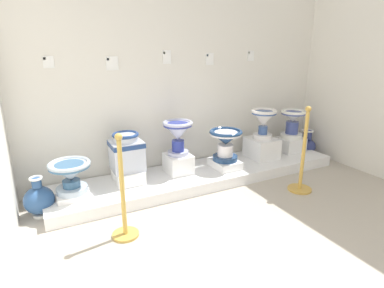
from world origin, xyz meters
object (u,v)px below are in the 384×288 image
Objects in this scene: plinth_block_squat_floral at (178,163)px; plinth_block_broad_patterned at (262,148)px; plinth_block_central_ornate at (128,175)px; antique_toilet_squat_floral at (178,132)px; info_placard_third at (167,57)px; decorative_vase_corner at (306,145)px; info_placard_first at (48,62)px; antique_toilet_central_ornate at (127,151)px; stanchion_post_near_left at (124,206)px; plinth_block_rightmost at (225,164)px; plinth_block_leftmost at (290,144)px; antique_toilet_tall_cobalt at (70,173)px; info_placard_fifth at (251,56)px; decorative_vase_spare at (39,200)px; antique_toilet_rightmost at (226,140)px; info_placard_second at (112,63)px; info_placard_fourth at (210,59)px; stanchion_post_near_right at (302,168)px; antique_toilet_broad_patterned at (264,120)px; plinth_block_tall_cobalt at (73,195)px; antique_toilet_leftmost at (293,120)px.

plinth_block_broad_patterned is at bearing -1.80° from plinth_block_squat_floral.
antique_toilet_squat_floral is (0.62, -0.00, 0.43)m from plinth_block_central_ornate.
plinth_block_central_ornate is at bearing 178.66° from plinth_block_broad_patterned.
decorative_vase_corner is (2.12, -0.30, -1.31)m from info_placard_third.
info_placard_first is at bearing 165.94° from antique_toilet_squat_floral.
stanchion_post_near_left is (-0.27, -0.83, -0.20)m from antique_toilet_central_ornate.
plinth_block_leftmost is (1.19, 0.11, 0.05)m from plinth_block_rightmost.
plinth_block_leftmost is at bearing 2.16° from antique_toilet_tall_cobalt.
info_placard_fifth is 3.10m from decorative_vase_spare.
antique_toilet_central_ornate is 1.22m from antique_toilet_rightmost.
decorative_vase_spare is at bearing 178.00° from antique_toilet_tall_cobalt.
stanchion_post_near_left is (-2.13, -0.79, 0.03)m from plinth_block_broad_patterned.
decorative_vase_corner reaches higher than plinth_block_leftmost.
plinth_block_squat_floral is at bearing 178.20° from plinth_block_broad_patterned.
info_placard_second is 0.36× the size of decorative_vase_spare.
antique_toilet_central_ornate is 2.42m from plinth_block_leftmost.
plinth_block_rightmost is 1.34m from info_placard_fourth.
stanchion_post_near_right is at bearing -64.17° from info_placard_fourth.
stanchion_post_near_left is at bearing 179.65° from stanchion_post_near_right.
plinth_block_central_ornate is 2.46× the size of info_placard_second.
antique_toilet_broad_patterned is 0.98× the size of decorative_vase_corner.
info_placard_fourth is at bearing 13.47° from antique_toilet_tall_cobalt.
antique_toilet_rightmost is 2.60× the size of info_placard_third.
antique_toilet_broad_patterned reaches higher than decorative_vase_corner.
info_placard_third is at bearing 180.00° from info_placard_fifth.
plinth_block_broad_patterned is 1.38m from info_placard_fourth.
plinth_block_squat_floral is 0.86× the size of plinth_block_rightmost.
antique_toilet_squat_floral is 2.61× the size of info_placard_third.
plinth_block_tall_cobalt is at bearing -2.00° from decorative_vase_spare.
info_placard_fourth reaches higher than decorative_vase_corner.
antique_toilet_central_ornate is 1.03× the size of antique_toilet_squat_floral.
antique_toilet_tall_cobalt is at bearing -178.12° from plinth_block_broad_patterned.
info_placard_fifth reaches higher than plinth_block_squat_floral.
info_placard_second is at bearing 160.40° from plinth_block_rightmost.
plinth_block_rightmost is (1.21, -0.12, -0.03)m from plinth_block_central_ornate.
plinth_block_rightmost is 0.92m from stanchion_post_near_right.
antique_toilet_squat_floral is 2.73× the size of info_placard_second.
info_placard_fourth is at bearing 27.99° from plinth_block_squat_floral.
decorative_vase_spare is at bearing -154.74° from info_placard_second.
info_placard_first is at bearing 166.82° from antique_toilet_rightmost.
antique_toilet_leftmost is 2.67× the size of info_placard_fourth.
plinth_block_central_ornate is 2.76× the size of info_placard_fifth.
antique_toilet_rightmost is at bearing -13.18° from info_placard_first.
antique_toilet_central_ornate is at bearing -25.71° from info_placard_first.
plinth_block_rightmost is 2.51× the size of info_placard_fourth.
plinth_block_squat_floral is at bearing -14.06° from info_placard_first.
decorative_vase_corner is (1.54, 0.14, -0.01)m from plinth_block_rightmost.
info_placard_third reaches higher than stanchion_post_near_right.
plinth_block_rightmost is (1.82, 0.00, -0.22)m from antique_toilet_tall_cobalt.
plinth_block_tall_cobalt is at bearing -166.53° from info_placard_fourth.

